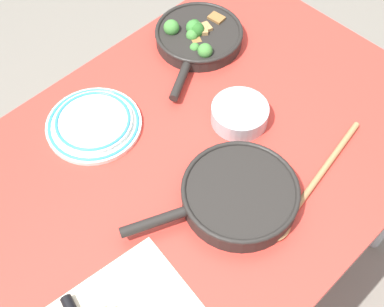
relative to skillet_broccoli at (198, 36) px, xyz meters
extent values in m
plane|color=slate|center=(-0.29, -0.27, -0.79)|extent=(14.00, 14.00, 0.00)
cube|color=red|center=(-0.29, -0.27, -0.04)|extent=(1.30, 0.87, 0.03)
cylinder|color=#BCBCC1|center=(0.29, 0.10, -0.42)|extent=(0.05, 0.05, 0.74)
cylinder|color=black|center=(0.01, 0.00, -0.01)|extent=(0.24, 0.24, 0.04)
torus|color=black|center=(0.01, 0.00, 0.01)|extent=(0.25, 0.25, 0.01)
cylinder|color=black|center=(-0.16, -0.09, 0.00)|extent=(0.12, 0.08, 0.02)
cylinder|color=#357027|center=(-0.02, 0.00, -0.01)|extent=(0.01, 0.01, 0.02)
sphere|color=#428438|center=(-0.02, 0.00, 0.01)|extent=(0.03, 0.03, 0.03)
cylinder|color=#2C6823|center=(0.00, 0.02, -0.01)|extent=(0.01, 0.01, 0.02)
sphere|color=#387A33|center=(0.00, 0.02, 0.02)|extent=(0.04, 0.04, 0.04)
cylinder|color=#357027|center=(-0.05, 0.06, 0.00)|extent=(0.02, 0.02, 0.02)
sphere|color=#428438|center=(-0.05, 0.06, 0.02)|extent=(0.04, 0.04, 0.04)
cylinder|color=#357027|center=(-0.05, -0.03, -0.01)|extent=(0.01, 0.01, 0.02)
sphere|color=#428438|center=(-0.05, -0.03, 0.01)|extent=(0.03, 0.03, 0.03)
cylinder|color=#245B1C|center=(0.00, 0.01, -0.01)|extent=(0.01, 0.01, 0.02)
sphere|color=#2D6B28|center=(0.00, 0.01, 0.02)|extent=(0.04, 0.04, 0.04)
cylinder|color=#205218|center=(0.00, 0.00, -0.01)|extent=(0.01, 0.01, 0.02)
sphere|color=#286023|center=(0.00, 0.00, 0.02)|extent=(0.04, 0.04, 0.04)
cylinder|color=#357027|center=(0.01, 0.01, -0.01)|extent=(0.01, 0.01, 0.02)
sphere|color=#428438|center=(0.01, 0.01, 0.02)|extent=(0.04, 0.04, 0.04)
cylinder|color=#357027|center=(-0.04, -0.07, -0.01)|extent=(0.01, 0.01, 0.02)
sphere|color=#428438|center=(-0.04, -0.07, 0.02)|extent=(0.04, 0.04, 0.04)
cylinder|color=#205218|center=(0.01, 0.03, -0.01)|extent=(0.01, 0.01, 0.02)
sphere|color=#286023|center=(0.01, 0.03, 0.01)|extent=(0.03, 0.03, 0.03)
cube|color=olive|center=(-0.02, -0.01, 0.00)|extent=(0.04, 0.04, 0.03)
cube|color=#AD7F4C|center=(0.02, 0.00, 0.00)|extent=(0.05, 0.05, 0.04)
cube|color=#AD7F4C|center=(0.00, 0.00, 0.00)|extent=(0.06, 0.06, 0.04)
cube|color=olive|center=(0.08, 0.00, 0.00)|extent=(0.04, 0.05, 0.04)
cylinder|color=black|center=(-0.30, -0.43, 0.00)|extent=(0.26, 0.26, 0.05)
torus|color=black|center=(-0.30, -0.43, 0.02)|extent=(0.27, 0.27, 0.01)
cylinder|color=black|center=(-0.49, -0.35, 0.01)|extent=(0.15, 0.08, 0.02)
cylinder|color=#EAD170|center=(-0.30, -0.43, -0.01)|extent=(0.22, 0.22, 0.02)
cylinder|color=#A87A4C|center=(-0.10, -0.52, -0.02)|extent=(0.34, 0.07, 0.02)
ellipsoid|color=#A87A4C|center=(-0.29, -0.55, -0.02)|extent=(0.07, 0.05, 0.02)
cylinder|color=silver|center=(-0.40, -0.03, -0.02)|extent=(0.24, 0.24, 0.01)
torus|color=teal|center=(-0.40, -0.03, -0.01)|extent=(0.23, 0.23, 0.01)
cylinder|color=silver|center=(-0.40, -0.03, -0.01)|extent=(0.20, 0.20, 0.01)
torus|color=teal|center=(-0.40, -0.03, 0.00)|extent=(0.19, 0.19, 0.01)
cylinder|color=#B7B7BC|center=(-0.13, -0.27, 0.00)|extent=(0.14, 0.14, 0.05)
camera|label=1|loc=(-0.81, -0.80, 1.04)|focal=50.00mm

